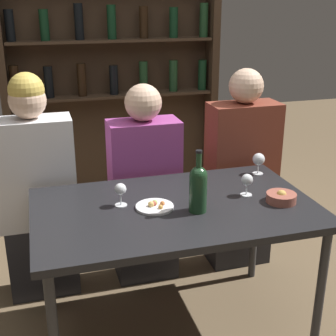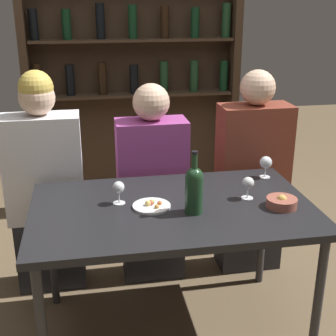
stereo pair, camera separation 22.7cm
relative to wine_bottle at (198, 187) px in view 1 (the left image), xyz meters
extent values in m
plane|color=brown|center=(-0.08, 0.09, -0.86)|extent=(10.00, 10.00, 0.00)
cube|color=black|center=(-0.08, 0.09, -0.14)|extent=(1.37, 0.83, 0.04)
cylinder|color=#2D2D30|center=(0.54, -0.27, -0.51)|extent=(0.04, 0.04, 0.69)
cylinder|color=#2D2D30|center=(-0.71, 0.44, -0.51)|extent=(0.04, 0.04, 0.69)
cylinder|color=#2D2D30|center=(0.54, 0.44, -0.51)|extent=(0.04, 0.04, 0.69)
cube|color=#38281C|center=(-0.08, 1.85, 0.12)|extent=(1.63, 0.02, 1.94)
cube|color=#38281C|center=(-0.90, 1.74, 0.12)|extent=(0.06, 0.18, 1.94)
cube|color=#38281C|center=(0.73, 1.74, 0.12)|extent=(0.06, 0.18, 1.94)
cube|color=#38281C|center=(-0.08, 1.74, 0.09)|extent=(1.55, 0.18, 0.02)
cylinder|color=black|center=(-0.82, 1.74, 0.23)|extent=(0.07, 0.07, 0.25)
cylinder|color=black|center=(-0.58, 1.75, 0.22)|extent=(0.07, 0.07, 0.24)
cylinder|color=black|center=(-0.33, 1.74, 0.23)|extent=(0.07, 0.07, 0.25)
cylinder|color=black|center=(-0.09, 1.74, 0.22)|extent=(0.07, 0.07, 0.23)
cylinder|color=#19381E|center=(0.16, 1.75, 0.23)|extent=(0.07, 0.07, 0.25)
cylinder|color=#19381E|center=(0.40, 1.74, 0.23)|extent=(0.07, 0.07, 0.25)
cylinder|color=black|center=(0.65, 1.74, 0.23)|extent=(0.07, 0.07, 0.24)
cube|color=#38281C|center=(-0.08, 1.74, 0.52)|extent=(1.55, 0.18, 0.02)
cylinder|color=black|center=(-0.81, 1.75, 0.64)|extent=(0.07, 0.07, 0.22)
cylinder|color=black|center=(-0.57, 1.75, 0.63)|extent=(0.07, 0.07, 0.22)
cylinder|color=black|center=(-0.32, 1.75, 0.65)|extent=(0.07, 0.07, 0.26)
cylinder|color=black|center=(-0.09, 1.74, 0.65)|extent=(0.07, 0.07, 0.25)
cylinder|color=black|center=(0.16, 1.75, 0.64)|extent=(0.07, 0.07, 0.24)
cylinder|color=black|center=(0.40, 1.74, 0.64)|extent=(0.07, 0.07, 0.23)
cylinder|color=#19381E|center=(0.65, 1.74, 0.65)|extent=(0.07, 0.07, 0.26)
cylinder|color=#19381E|center=(0.00, 0.00, -0.03)|extent=(0.08, 0.08, 0.18)
sphere|color=#19381E|center=(0.00, 0.00, 0.06)|extent=(0.08, 0.08, 0.08)
cylinder|color=#19381E|center=(0.00, 0.00, 0.11)|extent=(0.03, 0.03, 0.11)
cylinder|color=black|center=(0.00, 0.00, 0.17)|extent=(0.03, 0.03, 0.01)
cylinder|color=silver|center=(-0.34, 0.16, -0.12)|extent=(0.06, 0.06, 0.00)
cylinder|color=silver|center=(-0.34, 0.16, -0.09)|extent=(0.01, 0.01, 0.07)
sphere|color=silver|center=(-0.34, 0.16, -0.04)|extent=(0.06, 0.06, 0.06)
cylinder|color=silver|center=(0.50, 0.37, -0.12)|extent=(0.06, 0.06, 0.00)
cylinder|color=silver|center=(0.50, 0.37, -0.09)|extent=(0.01, 0.01, 0.07)
sphere|color=silver|center=(0.50, 0.37, -0.04)|extent=(0.07, 0.07, 0.07)
cylinder|color=silver|center=(0.30, 0.11, -0.12)|extent=(0.06, 0.06, 0.00)
cylinder|color=silver|center=(0.30, 0.11, -0.09)|extent=(0.01, 0.01, 0.06)
sphere|color=silver|center=(0.30, 0.11, -0.04)|extent=(0.06, 0.06, 0.06)
cylinder|color=white|center=(-0.19, 0.09, -0.12)|extent=(0.18, 0.18, 0.01)
sphere|color=#C67038|center=(-0.15, 0.09, -0.11)|extent=(0.02, 0.02, 0.02)
sphere|color=#E5BC66|center=(-0.20, 0.09, -0.10)|extent=(0.03, 0.03, 0.03)
sphere|color=gold|center=(-0.17, 0.05, -0.11)|extent=(0.02, 0.02, 0.02)
sphere|color=#B74C3D|center=(-0.19, 0.09, -0.10)|extent=(0.03, 0.03, 0.03)
sphere|color=#99B256|center=(-0.18, 0.10, -0.10)|extent=(0.03, 0.03, 0.03)
cylinder|color=#995142|center=(0.43, -0.02, -0.10)|extent=(0.15, 0.15, 0.05)
sphere|color=gold|center=(0.43, -0.02, -0.09)|extent=(0.05, 0.05, 0.05)
cube|color=#26262B|center=(-0.73, 0.66, -0.63)|extent=(0.39, 0.22, 0.45)
cube|color=white|center=(-0.73, 0.66, -0.10)|extent=(0.44, 0.22, 0.62)
sphere|color=beige|center=(-0.73, 0.66, 0.31)|extent=(0.20, 0.20, 0.20)
sphere|color=gold|center=(-0.73, 0.66, 0.37)|extent=(0.19, 0.19, 0.19)
cube|color=#26262B|center=(-0.10, 0.66, -0.63)|extent=(0.37, 0.22, 0.45)
cube|color=#9E3F8C|center=(-0.10, 0.66, -0.12)|extent=(0.42, 0.22, 0.56)
sphere|color=beige|center=(-0.10, 0.66, 0.27)|extent=(0.21, 0.21, 0.21)
cube|color=#26262B|center=(0.53, 0.66, -0.63)|extent=(0.39, 0.22, 0.45)
cube|color=brown|center=(0.53, 0.66, -0.09)|extent=(0.43, 0.22, 0.63)
sphere|color=beige|center=(0.53, 0.66, 0.33)|extent=(0.21, 0.21, 0.21)
camera|label=1|loc=(-0.69, -1.89, 0.83)|focal=50.00mm
camera|label=2|loc=(-0.47, -1.94, 0.83)|focal=50.00mm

